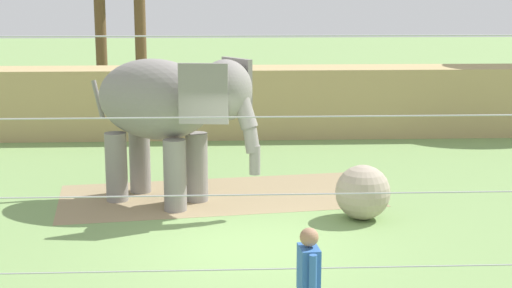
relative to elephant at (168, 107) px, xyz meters
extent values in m
plane|color=#759956|center=(1.50, -2.74, -2.03)|extent=(120.00, 120.00, 0.00)
cube|color=#937F5B|center=(1.01, 0.49, -2.02)|extent=(7.11, 3.94, 0.01)
cube|color=tan|center=(1.50, 7.47, -0.99)|extent=(36.00, 1.80, 2.08)
cylinder|color=gray|center=(0.57, 0.12, -1.30)|extent=(0.46, 0.46, 1.46)
cylinder|color=gray|center=(0.15, -0.57, -1.30)|extent=(0.46, 0.46, 1.46)
cylinder|color=gray|center=(-0.70, 0.90, -1.30)|extent=(0.46, 0.46, 1.46)
cylinder|color=gray|center=(-1.12, 0.21, -1.30)|extent=(0.46, 0.46, 1.46)
ellipsoid|color=gray|center=(-0.27, 0.17, 0.14)|extent=(3.07, 2.66, 1.67)
ellipsoid|color=gray|center=(1.18, -0.72, 0.43)|extent=(1.48, 1.52, 1.20)
cube|color=gray|center=(1.41, -0.13, 0.43)|extent=(0.60, 0.84, 1.15)
cube|color=gray|center=(0.76, -1.20, 0.43)|extent=(0.94, 0.21, 1.15)
cylinder|color=gray|center=(1.56, -0.96, 0.00)|extent=(0.61, 0.55, 0.65)
cylinder|color=gray|center=(1.67, -1.02, -0.46)|extent=(0.46, 0.43, 0.61)
cylinder|color=gray|center=(1.74, -1.06, -0.89)|extent=(0.29, 0.29, 0.57)
cylinder|color=gray|center=(-1.56, 0.96, 0.04)|extent=(0.32, 0.25, 0.83)
sphere|color=tan|center=(3.82, -1.33, -1.49)|extent=(1.07, 1.07, 1.07)
cylinder|color=#B7B7BC|center=(1.50, -5.76, -1.32)|extent=(12.71, 0.02, 0.02)
cylinder|color=#B7B7BC|center=(1.50, -5.76, -0.29)|extent=(12.71, 0.02, 0.02)
cylinder|color=#B7B7BC|center=(1.50, -5.76, 0.74)|extent=(12.71, 0.02, 0.02)
cylinder|color=#B7B7BC|center=(1.50, -5.76, 1.77)|extent=(12.71, 0.02, 0.02)
cube|color=#3366B2|center=(2.09, -6.97, -0.87)|extent=(0.25, 0.38, 0.56)
sphere|color=#A87A5B|center=(2.09, -6.97, -0.47)|extent=(0.22, 0.22, 0.22)
cylinder|color=#3366B2|center=(2.11, -7.21, -0.87)|extent=(0.10, 0.10, 0.54)
cylinder|color=#3366B2|center=(2.07, -6.73, -0.87)|extent=(0.10, 0.10, 0.54)
cube|color=black|center=(1.99, -6.72, -1.09)|extent=(0.02, 0.07, 0.14)
cylinder|color=brown|center=(-1.99, 14.20, 0.81)|extent=(0.44, 0.44, 5.67)
cylinder|color=brown|center=(-3.58, 14.61, 1.18)|extent=(0.44, 0.44, 6.42)
camera|label=1|loc=(1.07, -15.14, 2.31)|focal=52.34mm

